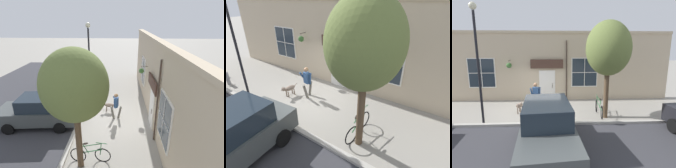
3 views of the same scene
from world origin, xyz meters
TOP-DOWN VIEW (x-y plane):
  - ground_plane at (0.00, 0.00)m, footprint 90.00×90.00m
  - storefront_facade at (-2.34, -0.01)m, footprint 0.95×18.00m
  - pedestrian_walking at (-0.17, -0.17)m, footprint 0.74×0.61m
  - dog_on_leash at (0.35, -1.03)m, footprint 1.04×0.31m
  - street_tree_by_curb at (1.23, 3.57)m, footprint 2.43×2.19m
  - leaning_bicycle at (0.82, 3.34)m, footprint 1.74×0.18m
  - parked_car_mid_block at (4.13, 0.68)m, footprint 4.43×2.21m
  - street_lamp at (1.72, -2.49)m, footprint 0.32×0.32m
  - fire_hydrant at (1.46, -5.13)m, footprint 0.34×0.20m

SIDE VIEW (x-z plane):
  - ground_plane at x=0.00m, z-range 0.00..0.00m
  - leaning_bicycle at x=0.82m, z-range -0.12..0.88m
  - fire_hydrant at x=1.46m, z-range 0.01..0.78m
  - dog_on_leash at x=0.35m, z-range 0.10..0.76m
  - parked_car_mid_block at x=4.13m, z-range 0.00..1.75m
  - pedestrian_walking at x=-0.17m, z-range 0.16..1.80m
  - storefront_facade at x=-2.34m, z-range 0.00..4.73m
  - street_tree_by_curb at x=1.23m, z-range 1.05..5.95m
  - street_lamp at x=1.72m, z-range 0.78..6.27m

